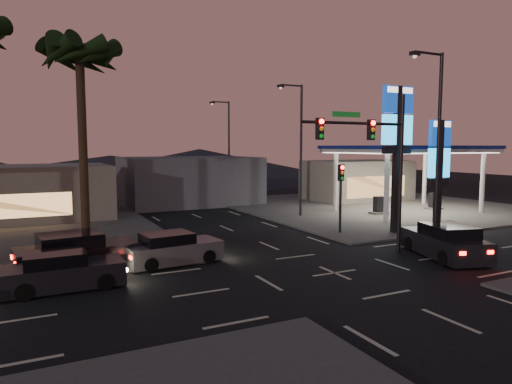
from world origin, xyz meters
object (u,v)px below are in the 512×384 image
car_lane_b_front (172,249)px  car_lane_b_mid (77,253)px  pylon_sign_short (439,159)px  traffic_signal_mast (375,150)px  suv_station (445,242)px  car_lane_a_front (62,272)px  gas_station (409,150)px  pylon_sign_tall (397,130)px

car_lane_b_front → car_lane_b_mid: bearing=171.3°
pylon_sign_short → traffic_signal_mast: 7.69m
pylon_sign_short → traffic_signal_mast: traffic_signal_mast is taller
pylon_sign_short → car_lane_b_mid: size_ratio=1.31×
traffic_signal_mast → suv_station: size_ratio=1.51×
pylon_sign_short → car_lane_a_front: pylon_sign_short is taller
gas_station → car_lane_b_mid: gas_station is taller
car_lane_b_mid → suv_station: bearing=-18.1°
gas_station → car_lane_a_front: bearing=-160.8°
pylon_sign_tall → suv_station: bearing=-109.8°
car_lane_b_front → car_lane_b_mid: 4.09m
gas_station → car_lane_b_front: bearing=-161.3°
pylon_sign_short → car_lane_b_front: pylon_sign_short is taller
pylon_sign_short → car_lane_b_mid: pylon_sign_short is taller
traffic_signal_mast → car_lane_b_mid: (-13.59, 3.25, -4.45)m
pylon_sign_short → pylon_sign_tall: bearing=158.2°
car_lane_a_front → suv_station: suv_station is taller
pylon_sign_tall → pylon_sign_short: 3.20m
gas_station → pylon_sign_short: size_ratio=1.74×
traffic_signal_mast → car_lane_a_front: traffic_signal_mast is taller
traffic_signal_mast → car_lane_b_front: bearing=164.6°
car_lane_b_mid → suv_station: 17.16m
gas_station → pylon_sign_short: (-5.00, -7.50, -0.42)m
pylon_sign_tall → car_lane_b_mid: bearing=-179.2°
car_lane_b_front → pylon_sign_short: bearing=-0.4°
car_lane_b_front → suv_station: bearing=-21.1°
suv_station → gas_station: bearing=51.8°
gas_station → car_lane_a_front: gas_station is taller
car_lane_b_mid → car_lane_a_front: bearing=-106.7°
gas_station → pylon_sign_tall: pylon_sign_tall is taller
car_lane_a_front → suv_station: bearing=-9.6°
car_lane_a_front → car_lane_b_mid: size_ratio=0.84×
pylon_sign_short → car_lane_b_mid: bearing=178.0°
traffic_signal_mast → pylon_sign_tall: bearing=36.5°
pylon_sign_tall → traffic_signal_mast: (-4.74, -3.51, -1.17)m
pylon_sign_short → car_lane_a_front: size_ratio=1.57×
car_lane_b_mid → suv_station: size_ratio=1.01×
car_lane_a_front → car_lane_b_mid: car_lane_b_mid is taller
car_lane_b_front → suv_station: (12.26, -4.73, 0.09)m
pylon_sign_tall → pylon_sign_short: pylon_sign_tall is taller
suv_station → car_lane_b_mid: bearing=161.9°
gas_station → car_lane_b_front: size_ratio=2.64×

